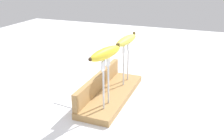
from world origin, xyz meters
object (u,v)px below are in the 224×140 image
at_px(fork_stand_left, 106,78).
at_px(banana_raised_left, 106,53).
at_px(fork_stand_right, 126,60).
at_px(fork_fallen_near, 78,109).
at_px(banana_raised_right, 126,40).

relative_size(fork_stand_left, banana_raised_left, 1.07).
height_order(fork_stand_right, fork_fallen_near, fork_stand_right).
bearing_deg(banana_raised_left, fork_fallen_near, 105.25).
relative_size(fork_stand_right, banana_raised_left, 1.03).
distance_m(fork_stand_left, fork_stand_right, 0.24).
xyz_separation_m(fork_stand_left, fork_fallen_near, (-0.03, 0.11, -0.14)).
bearing_deg(banana_raised_left, fork_stand_left, -13.57).
xyz_separation_m(fork_stand_right, fork_fallen_near, (-0.27, 0.11, -0.13)).
xyz_separation_m(banana_raised_left, banana_raised_right, (0.24, -0.00, -0.01)).
distance_m(banana_raised_left, banana_raised_right, 0.24).
relative_size(fork_stand_right, fork_fallen_near, 0.96).
bearing_deg(fork_fallen_near, fork_stand_left, -74.72).
height_order(fork_stand_left, banana_raised_left, banana_raised_left).
relative_size(fork_stand_left, fork_stand_right, 1.04).
distance_m(fork_stand_right, fork_fallen_near, 0.32).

